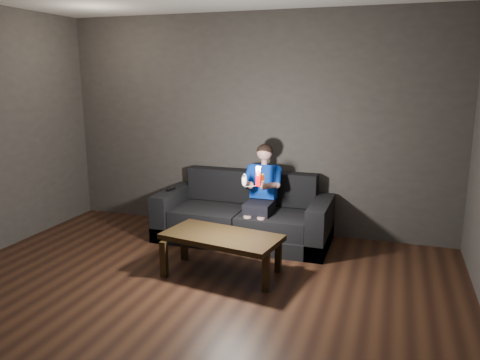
% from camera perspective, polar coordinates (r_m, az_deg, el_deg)
% --- Properties ---
extents(floor, '(5.00, 5.00, 0.00)m').
position_cam_1_polar(floor, '(4.04, -9.44, -16.45)').
color(floor, black).
rests_on(floor, ground).
extents(back_wall, '(5.00, 0.04, 2.70)m').
position_cam_1_polar(back_wall, '(5.88, 1.57, 6.81)').
color(back_wall, '#35302E').
rests_on(back_wall, ground).
extents(sofa, '(2.05, 0.89, 0.79)m').
position_cam_1_polar(sofa, '(5.64, 0.47, -4.77)').
color(sofa, black).
rests_on(sofa, floor).
extents(child, '(0.45, 0.55, 1.10)m').
position_cam_1_polar(child, '(5.41, 2.66, -0.84)').
color(child, black).
rests_on(child, sofa).
extents(wii_remote_red, '(0.06, 0.08, 0.22)m').
position_cam_1_polar(wii_remote_red, '(4.95, 2.27, 0.47)').
color(wii_remote_red, '#EF0009').
rests_on(wii_remote_red, child).
extents(nunchuk_white, '(0.08, 0.10, 0.15)m').
position_cam_1_polar(nunchuk_white, '(5.01, 0.54, 0.01)').
color(nunchuk_white, silver).
rests_on(nunchuk_white, child).
extents(wii_remote_black, '(0.06, 0.15, 0.03)m').
position_cam_1_polar(wii_remote_black, '(5.83, -8.42, -1.12)').
color(wii_remote_black, black).
rests_on(wii_remote_black, sofa).
extents(coffee_table, '(1.22, 0.75, 0.42)m').
position_cam_1_polar(coffee_table, '(4.66, -2.25, -7.31)').
color(coffee_table, black).
rests_on(coffee_table, floor).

